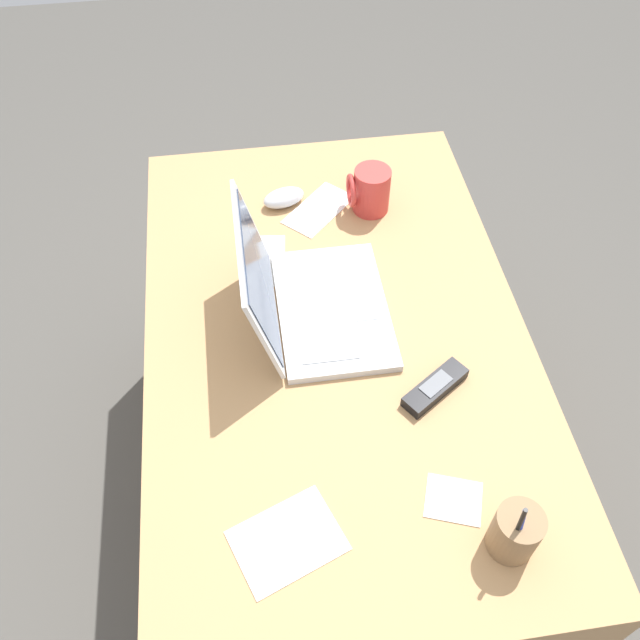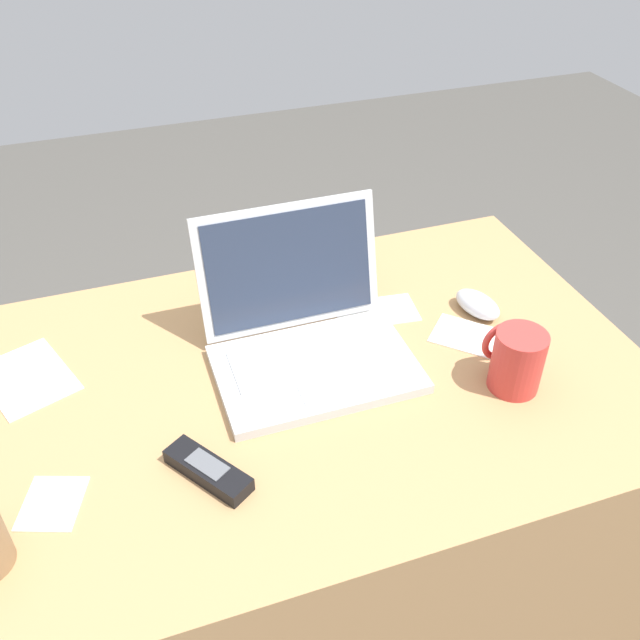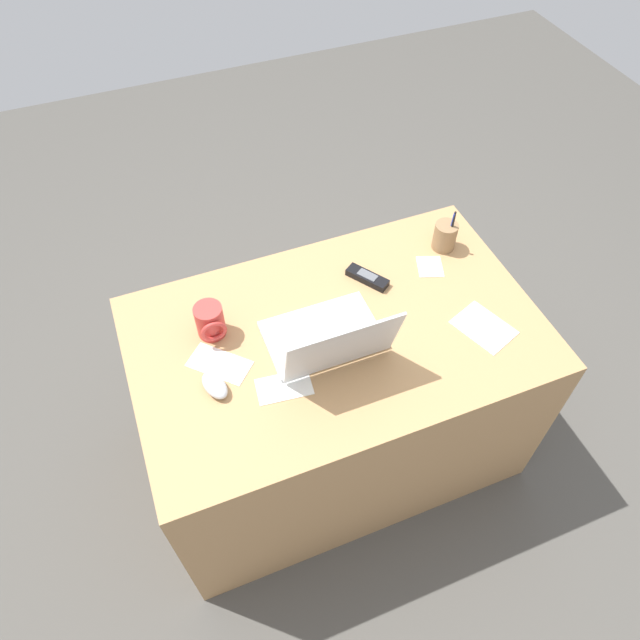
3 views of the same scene
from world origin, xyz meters
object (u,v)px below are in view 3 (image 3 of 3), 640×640
Objects in this scene: computer_mouse at (215,385)px; coffee_mug_white at (210,321)px; pen_holder at (445,236)px; cordless_phone at (367,278)px; laptop at (329,340)px.

computer_mouse is 0.21m from coffee_mug_white.
coffee_mug_white is 0.84m from pen_holder.
laptop is at bearing 44.03° from cordless_phone.
laptop is at bearing 26.38° from pen_holder.
laptop is 2.36× the size of cordless_phone.
cordless_phone is at bearing -135.97° from laptop.
computer_mouse is 0.92m from pen_holder.
cordless_phone is 0.88× the size of pen_holder.
coffee_mug_white is at bearing 3.05° from cordless_phone.
cordless_phone is 0.31m from pen_holder.
pen_holder is (-0.31, -0.05, 0.04)m from cordless_phone.
cordless_phone is at bearing -176.95° from coffee_mug_white.
computer_mouse is at bearing 17.34° from pen_holder.
pen_holder is (-0.53, -0.26, 0.00)m from laptop.
laptop is at bearing 165.10° from computer_mouse.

